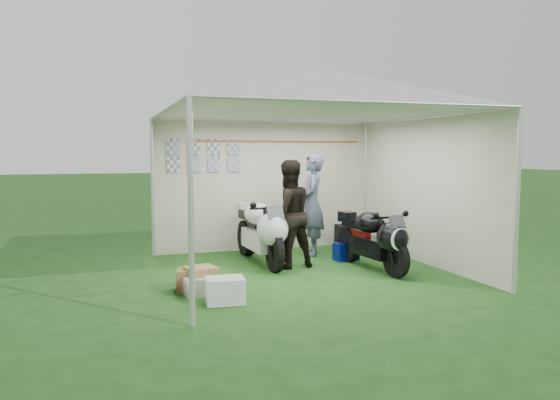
# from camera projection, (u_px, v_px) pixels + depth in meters

# --- Properties ---
(ground) EXTENTS (80.00, 80.00, 0.00)m
(ground) POSITION_uv_depth(u_px,v_px,m) (306.00, 272.00, 8.04)
(ground) COLOR #1D4717
(ground) RESTS_ON ground
(canopy_tent) EXTENTS (5.66, 5.66, 3.00)m
(canopy_tent) POSITION_uv_depth(u_px,v_px,m) (306.00, 95.00, 7.84)
(canopy_tent) COLOR silver
(canopy_tent) RESTS_ON ground
(motorcycle_white) EXTENTS (0.49, 2.01, 0.99)m
(motorcycle_white) POSITION_uv_depth(u_px,v_px,m) (262.00, 230.00, 8.52)
(motorcycle_white) COLOR black
(motorcycle_white) RESTS_ON ground
(motorcycle_black) EXTENTS (0.51, 1.80, 0.88)m
(motorcycle_black) POSITION_uv_depth(u_px,v_px,m) (375.00, 237.00, 8.09)
(motorcycle_black) COLOR black
(motorcycle_black) RESTS_ON ground
(paddock_stand) EXTENTS (0.40, 0.27, 0.29)m
(paddock_stand) POSITION_uv_depth(u_px,v_px,m) (346.00, 252.00, 8.87)
(paddock_stand) COLOR #0B20C1
(paddock_stand) RESTS_ON ground
(person_dark_jacket) EXTENTS (0.88, 0.72, 1.64)m
(person_dark_jacket) POSITION_uv_depth(u_px,v_px,m) (288.00, 214.00, 8.27)
(person_dark_jacket) COLOR black
(person_dark_jacket) RESTS_ON ground
(person_blue_jacket) EXTENTS (0.62, 0.74, 1.73)m
(person_blue_jacket) POSITION_uv_depth(u_px,v_px,m) (312.00, 205.00, 9.26)
(person_blue_jacket) COLOR slate
(person_blue_jacket) RESTS_ON ground
(equipment_box) EXTENTS (0.47, 0.39, 0.44)m
(equipment_box) POSITION_uv_depth(u_px,v_px,m) (349.00, 237.00, 9.88)
(equipment_box) COLOR black
(equipment_box) RESTS_ON ground
(crate_0) EXTENTS (0.48, 0.39, 0.30)m
(crate_0) POSITION_uv_depth(u_px,v_px,m) (225.00, 290.00, 6.37)
(crate_0) COLOR silver
(crate_0) RESTS_ON ground
(crate_1) EXTENTS (0.43, 0.43, 0.32)m
(crate_1) POSITION_uv_depth(u_px,v_px,m) (201.00, 279.00, 6.86)
(crate_1) COLOR olive
(crate_1) RESTS_ON ground
(crate_2) EXTENTS (0.33, 0.28, 0.22)m
(crate_2) POSITION_uv_depth(u_px,v_px,m) (197.00, 287.00, 6.68)
(crate_2) COLOR #B4B9BD
(crate_2) RESTS_ON ground
(crate_3) EXTENTS (0.49, 0.40, 0.28)m
(crate_3) POSITION_uv_depth(u_px,v_px,m) (194.00, 280.00, 6.90)
(crate_3) COLOR brown
(crate_3) RESTS_ON ground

